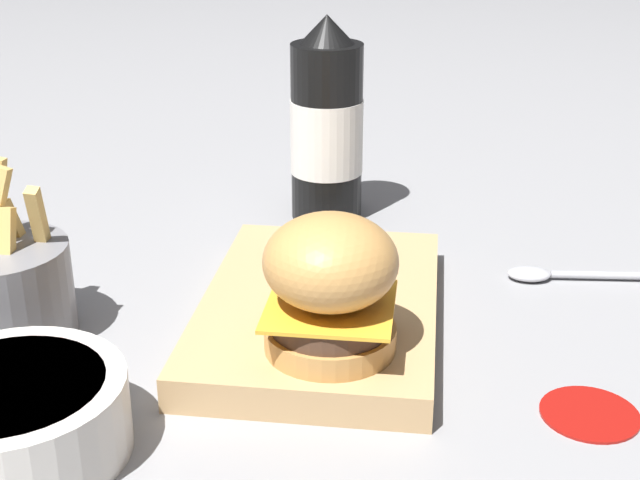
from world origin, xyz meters
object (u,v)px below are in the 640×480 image
(fries_basket, at_px, (2,289))
(spoon, at_px, (563,274))
(ketchup_bottle, at_px, (327,128))
(serving_board, at_px, (320,310))
(burger, at_px, (330,284))
(side_bowl, at_px, (13,416))

(fries_basket, distance_m, spoon, 0.49)
(ketchup_bottle, xyz_separation_m, fries_basket, (0.30, -0.23, -0.06))
(spoon, bearing_deg, fries_basket, 14.94)
(serving_board, xyz_separation_m, ketchup_bottle, (-0.25, -0.03, 0.09))
(ketchup_bottle, bearing_deg, serving_board, 5.85)
(burger, xyz_separation_m, side_bowl, (0.11, -0.19, -0.05))
(side_bowl, bearing_deg, burger, 120.75)
(side_bowl, bearing_deg, spoon, 129.10)
(fries_basket, relative_size, spoon, 0.82)
(serving_board, bearing_deg, burger, 12.44)
(fries_basket, xyz_separation_m, spoon, (-0.17, 0.46, -0.04))
(burger, distance_m, side_bowl, 0.23)
(fries_basket, bearing_deg, serving_board, 101.57)
(burger, xyz_separation_m, fries_basket, (-0.03, -0.27, -0.04))
(ketchup_bottle, relative_size, spoon, 1.21)
(ketchup_bottle, relative_size, fries_basket, 1.49)
(burger, xyz_separation_m, ketchup_bottle, (-0.33, -0.04, 0.02))
(serving_board, relative_size, spoon, 1.61)
(serving_board, distance_m, ketchup_bottle, 0.26)
(ketchup_bottle, bearing_deg, fries_basket, -36.97)
(serving_board, height_order, fries_basket, fries_basket)
(burger, relative_size, fries_basket, 0.71)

